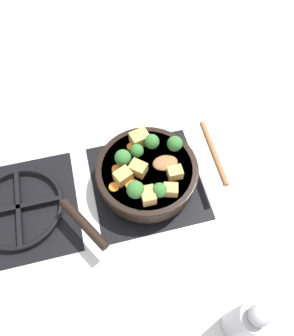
% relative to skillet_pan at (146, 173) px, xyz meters
% --- Properties ---
extents(ground_plane, '(2.40, 2.40, 0.00)m').
position_rel_skillet_pan_xyz_m(ground_plane, '(0.00, -0.00, -0.06)').
color(ground_plane, silver).
extents(front_burner_grate, '(0.31, 0.31, 0.03)m').
position_rel_skillet_pan_xyz_m(front_burner_grate, '(0.00, -0.00, -0.05)').
color(front_burner_grate, black).
rests_on(front_burner_grate, ground_plane).
extents(rear_burner_grate, '(0.31, 0.31, 0.03)m').
position_rel_skillet_pan_xyz_m(rear_burner_grate, '(0.00, 0.36, -0.05)').
color(rear_burner_grate, black).
rests_on(rear_burner_grate, ground_plane).
extents(skillet_pan, '(0.33, 0.38, 0.06)m').
position_rel_skillet_pan_xyz_m(skillet_pan, '(0.00, 0.00, 0.00)').
color(skillet_pan, black).
rests_on(skillet_pan, front_burner_grate).
extents(wooden_spoon, '(0.21, 0.18, 0.02)m').
position_rel_skillet_pan_xyz_m(wooden_spoon, '(-0.00, -0.13, 0.03)').
color(wooden_spoon, olive).
rests_on(wooden_spoon, skillet_pan).
extents(tofu_cube_center_large, '(0.05, 0.06, 0.04)m').
position_rel_skillet_pan_xyz_m(tofu_cube_center_large, '(0.09, -0.01, 0.04)').
color(tofu_cube_center_large, tan).
rests_on(tofu_cube_center_large, skillet_pan).
extents(tofu_cube_near_handle, '(0.05, 0.05, 0.03)m').
position_rel_skillet_pan_xyz_m(tofu_cube_near_handle, '(-0.00, 0.02, 0.04)').
color(tofu_cube_near_handle, tan).
rests_on(tofu_cube_near_handle, skillet_pan).
extents(tofu_cube_east_chunk, '(0.04, 0.03, 0.03)m').
position_rel_skillet_pan_xyz_m(tofu_cube_east_chunk, '(-0.09, 0.02, 0.04)').
color(tofu_cube_east_chunk, tan).
rests_on(tofu_cube_east_chunk, skillet_pan).
extents(tofu_cube_west_chunk, '(0.03, 0.04, 0.03)m').
position_rel_skillet_pan_xyz_m(tofu_cube_west_chunk, '(-0.04, -0.07, 0.04)').
color(tofu_cube_west_chunk, tan).
rests_on(tofu_cube_west_chunk, skillet_pan).
extents(tofu_cube_back_piece, '(0.05, 0.05, 0.03)m').
position_rel_skillet_pan_xyz_m(tofu_cube_back_piece, '(-0.02, 0.07, 0.04)').
color(tofu_cube_back_piece, tan).
rests_on(tofu_cube_back_piece, skillet_pan).
extents(tofu_cube_front_piece, '(0.04, 0.04, 0.03)m').
position_rel_skillet_pan_xyz_m(tofu_cube_front_piece, '(-0.08, -0.04, 0.04)').
color(tofu_cube_front_piece, tan).
rests_on(tofu_cube_front_piece, skillet_pan).
extents(broccoli_floret_near_spoon, '(0.04, 0.04, 0.04)m').
position_rel_skillet_pan_xyz_m(broccoli_floret_near_spoon, '(0.05, 0.01, 0.05)').
color(broccoli_floret_near_spoon, '#709956').
rests_on(broccoli_floret_near_spoon, skillet_pan).
extents(broccoli_floret_center_top, '(0.04, 0.04, 0.05)m').
position_rel_skillet_pan_xyz_m(broccoli_floret_center_top, '(0.06, -0.03, 0.05)').
color(broccoli_floret_center_top, '#709956').
rests_on(broccoli_floret_center_top, skillet_pan).
extents(broccoli_floret_east_rim, '(0.05, 0.05, 0.05)m').
position_rel_skillet_pan_xyz_m(broccoli_floret_east_rim, '(-0.07, 0.04, 0.05)').
color(broccoli_floret_east_rim, '#709956').
rests_on(broccoli_floret_east_rim, skillet_pan).
extents(broccoli_floret_west_rim, '(0.04, 0.04, 0.05)m').
position_rel_skillet_pan_xyz_m(broccoli_floret_west_rim, '(0.04, -0.09, 0.05)').
color(broccoli_floret_west_rim, '#709956').
rests_on(broccoli_floret_west_rim, skillet_pan).
extents(broccoli_floret_north_edge, '(0.04, 0.04, 0.05)m').
position_rel_skillet_pan_xyz_m(broccoli_floret_north_edge, '(0.03, 0.06, 0.05)').
color(broccoli_floret_north_edge, '#709956').
rests_on(broccoli_floret_north_edge, skillet_pan).
extents(broccoli_floret_south_cluster, '(0.04, 0.04, 0.05)m').
position_rel_skillet_pan_xyz_m(broccoli_floret_south_cluster, '(-0.08, -0.01, 0.05)').
color(broccoli_floret_south_cluster, '#709956').
rests_on(broccoli_floret_south_cluster, skillet_pan).
extents(carrot_slice_orange_thin, '(0.03, 0.03, 0.01)m').
position_rel_skillet_pan_xyz_m(carrot_slice_orange_thin, '(-0.03, 0.09, 0.03)').
color(carrot_slice_orange_thin, orange).
rests_on(carrot_slice_orange_thin, skillet_pan).
extents(carrot_slice_near_center, '(0.03, 0.03, 0.01)m').
position_rel_skillet_pan_xyz_m(carrot_slice_near_center, '(0.02, 0.08, 0.03)').
color(carrot_slice_near_center, orange).
rests_on(carrot_slice_near_center, skillet_pan).
extents(carrot_slice_edge_slice, '(0.03, 0.03, 0.01)m').
position_rel_skillet_pan_xyz_m(carrot_slice_edge_slice, '(0.08, 0.02, 0.03)').
color(carrot_slice_edge_slice, orange).
rests_on(carrot_slice_edge_slice, skillet_pan).
extents(carrot_slice_under_broccoli, '(0.03, 0.03, 0.01)m').
position_rel_skillet_pan_xyz_m(carrot_slice_under_broccoli, '(-0.04, 0.05, 0.03)').
color(carrot_slice_under_broccoli, orange).
rests_on(carrot_slice_under_broccoli, skillet_pan).
extents(pepper_mill, '(0.06, 0.06, 0.22)m').
position_rel_skillet_pan_xyz_m(pepper_mill, '(-0.41, -0.11, 0.04)').
color(pepper_mill, '#B2B2B7').
rests_on(pepper_mill, ground_plane).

